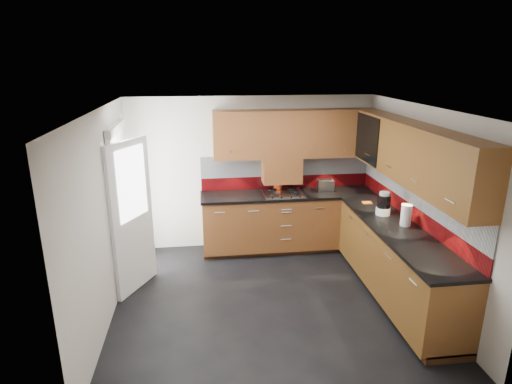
{
  "coord_description": "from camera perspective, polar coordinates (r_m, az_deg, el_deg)",
  "views": [
    {
      "loc": [
        -0.77,
        -4.7,
        2.93
      ],
      "look_at": [
        -0.08,
        0.65,
        1.24
      ],
      "focal_mm": 30.0,
      "sensor_mm": 36.0,
      "label": 1
    }
  ],
  "objects": [
    {
      "name": "utensil_pot",
      "position": [
        6.75,
        2.93,
        1.05
      ],
      "size": [
        0.12,
        0.12,
        0.43
      ],
      "color": "#E34615",
      "rests_on": "countertop"
    },
    {
      "name": "orange_cloth",
      "position": [
        6.35,
        14.58,
        -1.4
      ],
      "size": [
        0.13,
        0.11,
        0.01
      ],
      "primitive_type": "cube",
      "rotation": [
        0.0,
        0.0,
        -0.02
      ],
      "color": "orange",
      "rests_on": "countertop"
    },
    {
      "name": "back_door",
      "position": [
        5.85,
        -16.89,
        -2.32
      ],
      "size": [
        0.42,
        1.19,
        2.04
      ],
      "color": "white",
      "rests_on": "room"
    },
    {
      "name": "base_cabinets",
      "position": [
        6.23,
        10.5,
        -6.5
      ],
      "size": [
        2.7,
        3.2,
        0.95
      ],
      "color": "#623116",
      "rests_on": "room"
    },
    {
      "name": "upper_cabinets",
      "position": [
        5.93,
        12.56,
        6.35
      ],
      "size": [
        2.5,
        3.2,
        0.72
      ],
      "color": "#623116",
      "rests_on": "room"
    },
    {
      "name": "toaster",
      "position": [
        6.81,
        9.23,
        0.91
      ],
      "size": [
        0.25,
        0.16,
        0.18
      ],
      "color": "silver",
      "rests_on": "countertop"
    },
    {
      "name": "food_processor",
      "position": [
        5.91,
        16.64,
        -1.59
      ],
      "size": [
        0.19,
        0.19,
        0.31
      ],
      "color": "white",
      "rests_on": "countertop"
    },
    {
      "name": "glass_cabinet",
      "position": [
        6.36,
        15.83,
        7.08
      ],
      "size": [
        0.32,
        0.8,
        0.66
      ],
      "color": "black",
      "rests_on": "room"
    },
    {
      "name": "countertop",
      "position": [
        6.04,
        10.67,
        -2.37
      ],
      "size": [
        2.72,
        3.22,
        0.04
      ],
      "color": "black",
      "rests_on": "base_cabinets"
    },
    {
      "name": "extractor_hood",
      "position": [
        6.65,
        3.45,
        2.98
      ],
      "size": [
        0.6,
        0.33,
        0.4
      ],
      "primitive_type": "cube",
      "color": "#623116",
      "rests_on": "room"
    },
    {
      "name": "backsplash",
      "position": [
        6.22,
        12.15,
        0.93
      ],
      "size": [
        2.7,
        3.2,
        0.54
      ],
      "color": "#66090D",
      "rests_on": "countertop"
    },
    {
      "name": "gas_hob",
      "position": [
        6.59,
        3.67,
        -0.12
      ],
      "size": [
        0.61,
        0.53,
        0.05
      ],
      "color": "silver",
      "rests_on": "countertop"
    },
    {
      "name": "paper_towel",
      "position": [
        5.61,
        19.39,
        -2.93
      ],
      "size": [
        0.16,
        0.16,
        0.27
      ],
      "primitive_type": "cylinder",
      "rotation": [
        0.0,
        0.0,
        0.29
      ],
      "color": "white",
      "rests_on": "countertop"
    },
    {
      "name": "room",
      "position": [
        4.97,
        1.88,
        0.63
      ],
      "size": [
        4.0,
        3.8,
        2.64
      ],
      "color": "black"
    }
  ]
}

